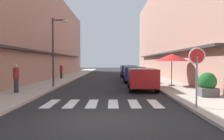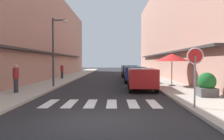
{
  "view_description": "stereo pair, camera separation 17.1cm",
  "coord_description": "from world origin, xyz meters",
  "px_view_note": "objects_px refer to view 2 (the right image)",
  "views": [
    {
      "loc": [
        0.42,
        -7.48,
        1.91
      ],
      "look_at": [
        0.38,
        13.76,
        1.16
      ],
      "focal_mm": 37.3,
      "sensor_mm": 36.0,
      "label": 1
    },
    {
      "loc": [
        0.59,
        -7.47,
        1.91
      ],
      "look_at": [
        0.38,
        13.76,
        1.16
      ],
      "focal_mm": 37.3,
      "sensor_mm": 36.0,
      "label": 2
    }
  ],
  "objects_px": {
    "parked_car_far": "(129,70)",
    "cafe_umbrella": "(172,58)",
    "pedestrian_walking_far": "(62,71)",
    "parked_car_mid": "(134,72)",
    "parked_car_near": "(142,77)",
    "street_lamp": "(56,44)",
    "pedestrian_walking_near": "(16,78)",
    "planter_corner": "(207,85)",
    "round_street_sign": "(195,62)"
  },
  "relations": [
    {
      "from": "parked_car_near",
      "to": "round_street_sign",
      "type": "xyz_separation_m",
      "value": [
        1.3,
        -6.45,
        0.98
      ]
    },
    {
      "from": "cafe_umbrella",
      "to": "pedestrian_walking_far",
      "type": "height_order",
      "value": "cafe_umbrella"
    },
    {
      "from": "parked_car_far",
      "to": "round_street_sign",
      "type": "height_order",
      "value": "round_street_sign"
    },
    {
      "from": "parked_car_mid",
      "to": "parked_car_far",
      "type": "relative_size",
      "value": 1.05
    },
    {
      "from": "planter_corner",
      "to": "pedestrian_walking_near",
      "type": "height_order",
      "value": "pedestrian_walking_near"
    },
    {
      "from": "street_lamp",
      "to": "pedestrian_walking_near",
      "type": "bearing_deg",
      "value": -114.08
    },
    {
      "from": "street_lamp",
      "to": "pedestrian_walking_far",
      "type": "relative_size",
      "value": 3.12
    },
    {
      "from": "street_lamp",
      "to": "round_street_sign",
      "type": "bearing_deg",
      "value": -46.43
    },
    {
      "from": "round_street_sign",
      "to": "pedestrian_walking_far",
      "type": "distance_m",
      "value": 18.18
    },
    {
      "from": "parked_car_far",
      "to": "pedestrian_walking_near",
      "type": "xyz_separation_m",
      "value": [
        -7.57,
        -14.97,
        0.07
      ]
    },
    {
      "from": "parked_car_mid",
      "to": "parked_car_far",
      "type": "distance_m",
      "value": 6.96
    },
    {
      "from": "parked_car_mid",
      "to": "cafe_umbrella",
      "type": "height_order",
      "value": "cafe_umbrella"
    },
    {
      "from": "parked_car_near",
      "to": "street_lamp",
      "type": "xyz_separation_m",
      "value": [
        -6.06,
        1.29,
        2.25
      ]
    },
    {
      "from": "street_lamp",
      "to": "planter_corner",
      "type": "bearing_deg",
      "value": -27.93
    },
    {
      "from": "parked_car_near",
      "to": "pedestrian_walking_far",
      "type": "bearing_deg",
      "value": 128.36
    },
    {
      "from": "planter_corner",
      "to": "pedestrian_walking_near",
      "type": "distance_m",
      "value": 10.61
    },
    {
      "from": "parked_car_far",
      "to": "planter_corner",
      "type": "height_order",
      "value": "parked_car_far"
    },
    {
      "from": "street_lamp",
      "to": "cafe_umbrella",
      "type": "height_order",
      "value": "street_lamp"
    },
    {
      "from": "parked_car_near",
      "to": "parked_car_mid",
      "type": "distance_m",
      "value": 5.94
    },
    {
      "from": "parked_car_near",
      "to": "pedestrian_walking_near",
      "type": "height_order",
      "value": "pedestrian_walking_near"
    },
    {
      "from": "planter_corner",
      "to": "round_street_sign",
      "type": "bearing_deg",
      "value": -119.01
    },
    {
      "from": "street_lamp",
      "to": "pedestrian_walking_near",
      "type": "relative_size",
      "value": 2.99
    },
    {
      "from": "round_street_sign",
      "to": "cafe_umbrella",
      "type": "height_order",
      "value": "cafe_umbrella"
    },
    {
      "from": "cafe_umbrella",
      "to": "pedestrian_walking_far",
      "type": "bearing_deg",
      "value": 142.57
    },
    {
      "from": "round_street_sign",
      "to": "street_lamp",
      "type": "distance_m",
      "value": 10.76
    },
    {
      "from": "parked_car_mid",
      "to": "pedestrian_walking_near",
      "type": "bearing_deg",
      "value": -133.36
    },
    {
      "from": "round_street_sign",
      "to": "parked_car_far",
      "type": "bearing_deg",
      "value": 93.85
    },
    {
      "from": "parked_car_near",
      "to": "planter_corner",
      "type": "bearing_deg",
      "value": -49.83
    },
    {
      "from": "street_lamp",
      "to": "pedestrian_walking_far",
      "type": "height_order",
      "value": "street_lamp"
    },
    {
      "from": "parked_car_far",
      "to": "planter_corner",
      "type": "bearing_deg",
      "value": -79.81
    },
    {
      "from": "parked_car_far",
      "to": "round_street_sign",
      "type": "bearing_deg",
      "value": -86.15
    },
    {
      "from": "planter_corner",
      "to": "street_lamp",
      "type": "bearing_deg",
      "value": 152.07
    },
    {
      "from": "parked_car_mid",
      "to": "street_lamp",
      "type": "relative_size",
      "value": 0.88
    },
    {
      "from": "parked_car_mid",
      "to": "parked_car_far",
      "type": "xyz_separation_m",
      "value": [
        0.0,
        6.96,
        -0.0
      ]
    },
    {
      "from": "parked_car_near",
      "to": "planter_corner",
      "type": "height_order",
      "value": "parked_car_near"
    },
    {
      "from": "parked_car_near",
      "to": "street_lamp",
      "type": "bearing_deg",
      "value": 168.0
    },
    {
      "from": "pedestrian_walking_near",
      "to": "pedestrian_walking_far",
      "type": "bearing_deg",
      "value": -170.47
    },
    {
      "from": "planter_corner",
      "to": "pedestrian_walking_far",
      "type": "bearing_deg",
      "value": 128.86
    },
    {
      "from": "parked_car_mid",
      "to": "round_street_sign",
      "type": "relative_size",
      "value": 1.85
    },
    {
      "from": "planter_corner",
      "to": "pedestrian_walking_far",
      "type": "xyz_separation_m",
      "value": [
        -10.42,
        12.93,
        0.22
      ]
    },
    {
      "from": "parked_car_mid",
      "to": "planter_corner",
      "type": "xyz_separation_m",
      "value": [
        2.95,
        -9.43,
        -0.2
      ]
    },
    {
      "from": "parked_car_far",
      "to": "pedestrian_walking_far",
      "type": "height_order",
      "value": "pedestrian_walking_far"
    },
    {
      "from": "parked_car_mid",
      "to": "pedestrian_walking_far",
      "type": "bearing_deg",
      "value": 154.92
    },
    {
      "from": "parked_car_far",
      "to": "cafe_umbrella",
      "type": "xyz_separation_m",
      "value": [
        2.46,
        -11.06,
        1.3
      ]
    },
    {
      "from": "round_street_sign",
      "to": "parked_car_near",
      "type": "bearing_deg",
      "value": 101.39
    },
    {
      "from": "pedestrian_walking_near",
      "to": "pedestrian_walking_far",
      "type": "relative_size",
      "value": 1.05
    },
    {
      "from": "planter_corner",
      "to": "pedestrian_walking_near",
      "type": "bearing_deg",
      "value": 172.31
    },
    {
      "from": "cafe_umbrella",
      "to": "pedestrian_walking_far",
      "type": "relative_size",
      "value": 1.58
    },
    {
      "from": "parked_car_far",
      "to": "street_lamp",
      "type": "xyz_separation_m",
      "value": [
        -6.06,
        -11.61,
        2.25
      ]
    },
    {
      "from": "round_street_sign",
      "to": "parked_car_mid",
      "type": "bearing_deg",
      "value": 95.99
    }
  ]
}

